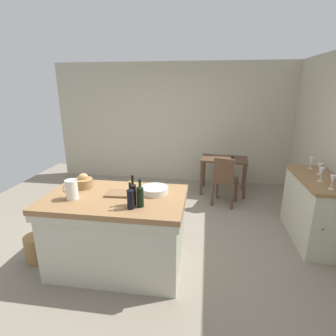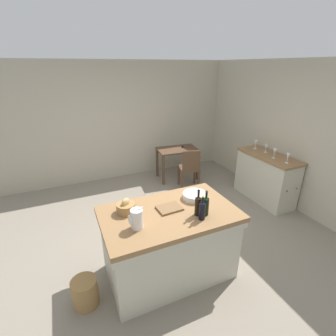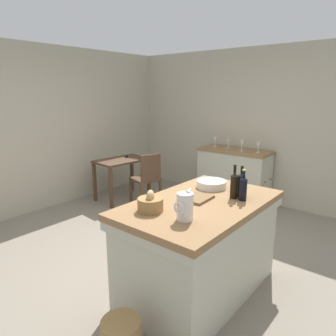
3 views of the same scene
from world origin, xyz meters
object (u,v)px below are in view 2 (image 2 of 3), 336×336
wooden_chair (190,168)px  wine_bottle_amber (198,205)px  wicker_hamper (85,292)px  side_cabinet (266,177)px  wine_bottle_dark (206,205)px  bread_basket (126,207)px  island_table (169,241)px  wash_bowl (195,196)px  wine_glass_far_left (288,156)px  writing_desk (177,154)px  wine_glass_middle (266,147)px  cutting_board (169,208)px  pitcher (137,219)px  wine_glass_right (256,143)px  wine_bottle_green (202,210)px  wine_glass_left (275,152)px

wooden_chair → wine_bottle_amber: bearing=-116.9°
wicker_hamper → side_cabinet: bearing=16.0°
side_cabinet → wine_bottle_dark: size_ratio=4.11×
bread_basket → wine_bottle_amber: size_ratio=0.68×
island_table → wash_bowl: 0.64m
wooden_chair → wine_glass_far_left: wine_glass_far_left is taller
writing_desk → wine_glass_middle: wine_glass_middle is taller
wooden_chair → cutting_board: cutting_board is taller
pitcher → cutting_board: (0.46, 0.19, -0.10)m
wine_glass_middle → wine_glass_right: bearing=95.4°
wooden_chair → wicker_hamper: (-2.39, -1.98, -0.33)m
wine_glass_far_left → wine_glass_middle: bearing=81.9°
wash_bowl → wine_glass_middle: (2.13, 0.98, 0.08)m
wine_bottle_green → wicker_hamper: size_ratio=0.89×
writing_desk → wash_bowl: size_ratio=3.07×
wine_bottle_green → wicker_hamper: (-1.31, 0.24, -0.86)m
wooden_chair → wine_glass_right: bearing=-24.9°
wine_bottle_amber → wine_glass_right: 2.76m
pitcher → wine_glass_right: size_ratio=1.53×
wine_glass_middle → wine_glass_far_left: bearing=-98.1°
wooden_chair → wicker_hamper: wooden_chair is taller
writing_desk → wine_glass_middle: 1.91m
island_table → side_cabinet: side_cabinet is taller
wine_bottle_green → wine_glass_left: size_ratio=1.61×
wine_bottle_dark → wine_bottle_amber: wine_bottle_amber is taller
wine_bottle_amber → wicker_hamper: bearing=173.7°
side_cabinet → wicker_hamper: side_cabinet is taller
side_cabinet → writing_desk: (-1.14, 1.59, 0.14)m
wooden_chair → wine_glass_left: 1.67m
writing_desk → wine_glass_right: wine_glass_right is taller
island_table → writing_desk: island_table is taller
cutting_board → wine_glass_right: size_ratio=1.66×
wooden_chair → wash_bowl: size_ratio=2.95×
pitcher → wine_bottle_green: size_ratio=0.89×
writing_desk → wicker_hamper: bearing=-132.7°
pitcher → wine_glass_far_left: pitcher is taller
wine_glass_left → wine_glass_middle: (0.10, 0.31, -0.02)m
wash_bowl → wine_bottle_amber: 0.39m
wine_bottle_green → writing_desk: bearing=68.9°
writing_desk → wooden_chair: wooden_chair is taller
bread_basket → wine_glass_right: (3.00, 1.19, 0.06)m
island_table → wine_glass_middle: wine_glass_middle is taller
wooden_chair → wicker_hamper: 3.12m
wicker_hamper → wine_glass_left: bearing=13.9°
wash_bowl → wine_bottle_dark: size_ratio=1.02×
wine_bottle_green → wine_bottle_amber: bearing=89.7°
wine_bottle_amber → wine_glass_left: (2.19, 1.01, 0.01)m
pitcher → wine_bottle_amber: size_ratio=0.81×
wine_glass_left → wooden_chair: bearing=135.0°
side_cabinet → wine_bottle_green: bearing=-150.8°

